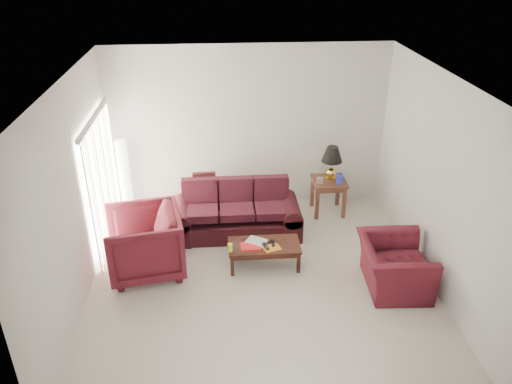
% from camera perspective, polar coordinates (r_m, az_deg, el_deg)
% --- Properties ---
extents(floor, '(5.00, 5.00, 0.00)m').
position_cam_1_polar(floor, '(7.57, 0.52, -10.05)').
color(floor, beige).
rests_on(floor, ground).
extents(blinds, '(0.10, 2.00, 2.16)m').
position_cam_1_polar(blinds, '(8.31, -17.13, 0.99)').
color(blinds, silver).
rests_on(blinds, ground).
extents(sofa, '(2.24, 1.14, 0.88)m').
position_cam_1_polar(sofa, '(8.46, -2.24, -2.14)').
color(sofa, black).
rests_on(sofa, ground).
extents(throw_pillow, '(0.41, 0.22, 0.42)m').
position_cam_1_polar(throw_pillow, '(8.85, -5.92, 0.97)').
color(throw_pillow, black).
rests_on(throw_pillow, sofa).
extents(end_table, '(0.62, 0.62, 0.65)m').
position_cam_1_polar(end_table, '(9.27, 8.21, -0.46)').
color(end_table, '#4B2E19').
rests_on(end_table, ground).
extents(table_lamp, '(0.44, 0.44, 0.63)m').
position_cam_1_polar(table_lamp, '(9.04, 8.63, 3.30)').
color(table_lamp, gold).
rests_on(table_lamp, end_table).
extents(clock, '(0.13, 0.05, 0.12)m').
position_cam_1_polar(clock, '(8.94, 7.32, 1.32)').
color(clock, silver).
rests_on(clock, end_table).
extents(blue_canister, '(0.13, 0.13, 0.18)m').
position_cam_1_polar(blue_canister, '(8.98, 9.53, 1.46)').
color(blue_canister, '#1B21B4').
rests_on(blue_canister, end_table).
extents(picture_frame, '(0.14, 0.17, 0.05)m').
position_cam_1_polar(picture_frame, '(9.21, 6.95, 2.31)').
color(picture_frame, silver).
rests_on(picture_frame, end_table).
extents(floor_lamp, '(0.28, 0.28, 1.47)m').
position_cam_1_polar(floor_lamp, '(9.22, -14.76, 1.55)').
color(floor_lamp, white).
rests_on(floor_lamp, ground).
extents(armchair_left, '(1.27, 1.25, 1.01)m').
position_cam_1_polar(armchair_left, '(7.67, -12.64, -5.68)').
color(armchair_left, '#491019').
rests_on(armchair_left, ground).
extents(armchair_right, '(1.01, 1.14, 0.71)m').
position_cam_1_polar(armchair_right, '(7.53, 15.48, -8.11)').
color(armchair_right, '#450F18').
rests_on(armchair_right, ground).
extents(coffee_table, '(1.15, 0.68, 0.38)m').
position_cam_1_polar(coffee_table, '(7.78, 0.93, -7.18)').
color(coffee_table, black).
rests_on(coffee_table, ground).
extents(magazine_red, '(0.31, 0.23, 0.02)m').
position_cam_1_polar(magazine_red, '(7.61, -0.59, -6.21)').
color(magazine_red, red).
rests_on(magazine_red, coffee_table).
extents(magazine_white, '(0.38, 0.35, 0.02)m').
position_cam_1_polar(magazine_white, '(7.72, 0.07, -5.66)').
color(magazine_white, beige).
rests_on(magazine_white, coffee_table).
extents(magazine_orange, '(0.30, 0.26, 0.01)m').
position_cam_1_polar(magazine_orange, '(7.58, 1.81, -6.40)').
color(magazine_orange, orange).
rests_on(magazine_orange, coffee_table).
extents(remote_a, '(0.10, 0.19, 0.02)m').
position_cam_1_polar(remote_a, '(7.57, 1.11, -6.21)').
color(remote_a, black).
rests_on(remote_a, coffee_table).
extents(remote_b, '(0.05, 0.17, 0.02)m').
position_cam_1_polar(remote_b, '(7.65, 1.93, -5.87)').
color(remote_b, black).
rests_on(remote_b, coffee_table).
extents(yellow_glass, '(0.08, 0.08, 0.12)m').
position_cam_1_polar(yellow_glass, '(7.49, -2.99, -6.36)').
color(yellow_glass, '#CDD62F').
rests_on(yellow_glass, coffee_table).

